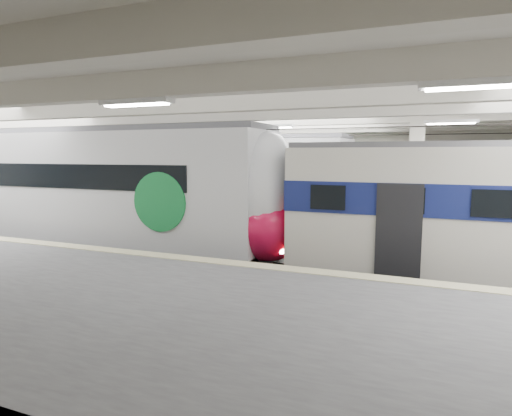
% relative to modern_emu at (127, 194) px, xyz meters
% --- Properties ---
extents(station_hall, '(36.00, 24.00, 5.75)m').
position_rel_modern_emu_xyz_m(station_hall, '(5.12, -1.74, 0.84)').
color(station_hall, black).
rests_on(station_hall, ground).
extents(modern_emu, '(15.43, 3.18, 4.90)m').
position_rel_modern_emu_xyz_m(modern_emu, '(0.00, 0.00, 0.00)').
color(modern_emu, silver).
rests_on(modern_emu, ground).
extents(far_train, '(15.12, 3.45, 4.76)m').
position_rel_modern_emu_xyz_m(far_train, '(-0.19, 5.50, 0.05)').
color(far_train, silver).
rests_on(far_train, ground).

